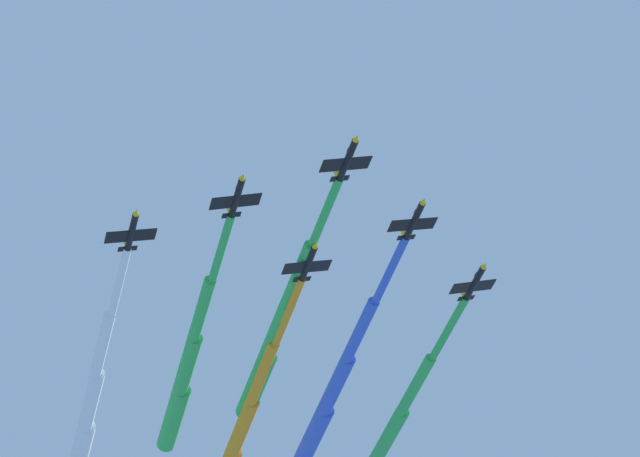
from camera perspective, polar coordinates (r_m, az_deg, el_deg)
jet_lead at (r=228.64m, az=-2.02°, el=-4.81°), size 42.90×64.46×4.55m
jet_port_inner at (r=244.15m, az=0.59°, el=-7.21°), size 45.19×69.12×4.45m
jet_starboard_inner at (r=236.51m, az=-5.94°, el=-6.27°), size 42.45×67.18×4.53m
jet_port_mid at (r=251.82m, az=-3.57°, el=-9.09°), size 47.87×73.34×4.46m
jet_starboard_mid at (r=258.05m, az=2.91°, el=-9.43°), size 46.78×71.30×4.50m
jet_port_outer at (r=247.47m, az=-10.12°, el=-7.78°), size 46.33×71.23×4.47m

